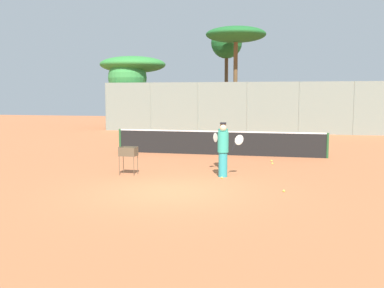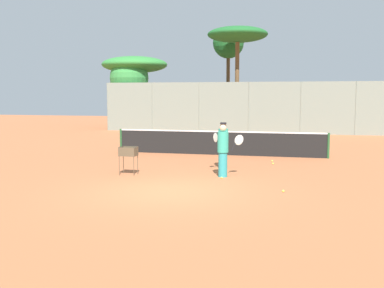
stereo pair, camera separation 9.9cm
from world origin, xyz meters
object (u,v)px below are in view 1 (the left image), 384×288
at_px(player_white_outfit, 223,150).
at_px(parked_car, 182,121).
at_px(ball_cart, 128,154).
at_px(player_red_cap, 223,145).
at_px(tennis_net, 218,142).

height_order(player_white_outfit, parked_car, player_white_outfit).
xyz_separation_m(ball_cart, parked_car, (-3.14, 19.28, -0.04)).
bearing_deg(player_red_cap, tennis_net, -147.12).
height_order(tennis_net, ball_cart, tennis_net).
bearing_deg(player_white_outfit, player_red_cap, 76.70).
bearing_deg(tennis_net, ball_cart, -110.45).
height_order(ball_cart, parked_car, parked_car).
bearing_deg(ball_cart, player_white_outfit, 6.34).
bearing_deg(tennis_net, parked_car, 110.76).
bearing_deg(player_white_outfit, ball_cart, 163.27).
distance_m(player_red_cap, ball_cart, 3.44).
xyz_separation_m(player_white_outfit, ball_cart, (-3.13, -0.35, -0.17)).
relative_size(tennis_net, parked_car, 2.23).
bearing_deg(tennis_net, player_red_cap, -77.74).
bearing_deg(player_white_outfit, parked_car, 85.25).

